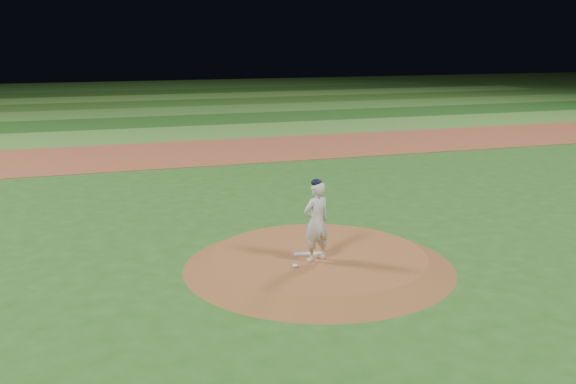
{
  "coord_description": "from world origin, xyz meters",
  "views": [
    {
      "loc": [
        -4.47,
        -11.56,
        4.54
      ],
      "look_at": [
        0.0,
        2.0,
        1.1
      ],
      "focal_mm": 40.0,
      "sensor_mm": 36.0,
      "label": 1
    }
  ],
  "objects_px": {
    "pitching_rubber": "(309,254)",
    "pitcher_on_mound": "(316,221)",
    "rosin_bag": "(295,266)",
    "pitchers_mound": "(319,260)"
  },
  "relations": [
    {
      "from": "pitching_rubber",
      "to": "pitcher_on_mound",
      "type": "height_order",
      "value": "pitcher_on_mound"
    },
    {
      "from": "pitching_rubber",
      "to": "pitcher_on_mound",
      "type": "distance_m",
      "value": 0.87
    },
    {
      "from": "pitcher_on_mound",
      "to": "rosin_bag",
      "type": "bearing_deg",
      "value": -154.64
    },
    {
      "from": "pitching_rubber",
      "to": "pitcher_on_mound",
      "type": "relative_size",
      "value": 0.36
    },
    {
      "from": "pitching_rubber",
      "to": "pitcher_on_mound",
      "type": "bearing_deg",
      "value": -73.37
    },
    {
      "from": "pitching_rubber",
      "to": "rosin_bag",
      "type": "xyz_separation_m",
      "value": [
        -0.5,
        -0.6,
        0.02
      ]
    },
    {
      "from": "rosin_bag",
      "to": "pitcher_on_mound",
      "type": "distance_m",
      "value": 0.97
    },
    {
      "from": "rosin_bag",
      "to": "pitcher_on_mound",
      "type": "xyz_separation_m",
      "value": [
        0.52,
        0.25,
        0.78
      ]
    },
    {
      "from": "pitchers_mound",
      "to": "rosin_bag",
      "type": "height_order",
      "value": "rosin_bag"
    },
    {
      "from": "pitchers_mound",
      "to": "pitching_rubber",
      "type": "relative_size",
      "value": 9.17
    }
  ]
}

